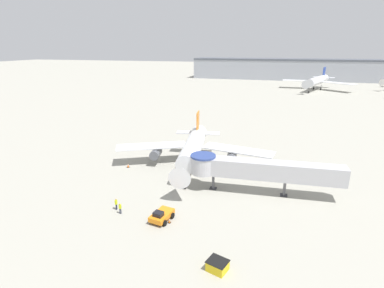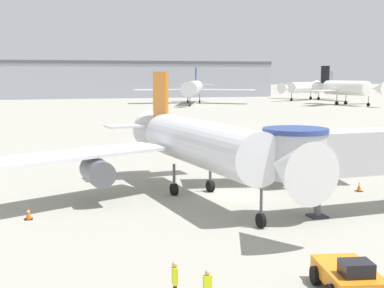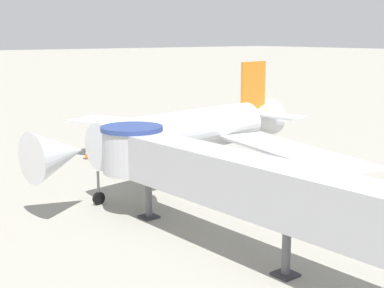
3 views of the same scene
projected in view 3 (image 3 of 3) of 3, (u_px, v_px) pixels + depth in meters
ground_plane at (209, 188)px, 41.69m from camera, size 800.00×800.00×0.00m
main_airplane at (188, 133)px, 42.90m from camera, size 31.32×25.13×9.37m
jet_bridge at (220, 176)px, 29.08m from camera, size 23.89×4.62×5.83m
traffic_cone_port_wing at (86, 155)px, 51.36m from camera, size 0.50×0.50×0.82m
traffic_cone_starboard_wing at (291, 222)px, 32.87m from camera, size 0.49×0.49×0.81m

